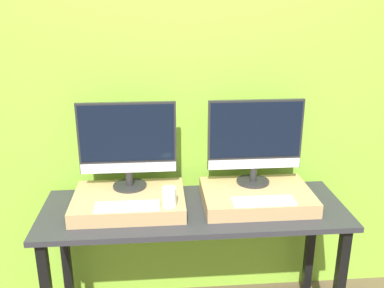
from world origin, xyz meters
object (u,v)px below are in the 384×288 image
at_px(monitor_right, 255,139).
at_px(keyboard_right, 263,201).
at_px(mug, 169,197).
at_px(monitor_left, 128,142).
at_px(keyboard_left, 127,206).

bearing_deg(monitor_right, keyboard_right, -90.00).
xyz_separation_m(monitor_right, keyboard_right, (-0.00, -0.25, -0.26)).
xyz_separation_m(mug, monitor_right, (0.50, 0.25, 0.22)).
distance_m(monitor_left, mug, 0.40).
relative_size(monitor_right, keyboard_right, 1.61).
height_order(monitor_left, mug, monitor_left).
distance_m(keyboard_left, monitor_right, 0.80).
height_order(monitor_left, monitor_right, same).
relative_size(keyboard_left, mug, 3.29).
xyz_separation_m(keyboard_left, monitor_right, (0.71, 0.25, 0.26)).
distance_m(monitor_right, keyboard_right, 0.36).
bearing_deg(keyboard_left, keyboard_right, 0.00).
bearing_deg(keyboard_left, mug, 0.00).
bearing_deg(mug, monitor_right, 27.18).
bearing_deg(keyboard_right, monitor_left, 160.36).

